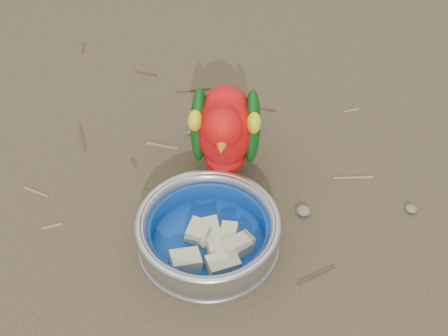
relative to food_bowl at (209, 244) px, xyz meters
The scene contains 6 objects.
ground 0.10m from the food_bowl, 162.29° to the right, with size 60.00×60.00×0.00m, color #4C3B29.
food_bowl is the anchor object (origin of this frame).
bowl_wall 0.03m from the food_bowl, ahead, with size 0.21×0.21×0.04m, color #B2B2BA, non-canonical shape.
fruit_wedges 0.02m from the food_bowl, 90.00° to the left, with size 0.12×0.12×0.03m, color #C0B38A, non-canonical shape.
lory_parrot 0.17m from the food_bowl, 112.56° to the left, with size 0.11×0.23×0.19m, color red, non-canonical shape.
ground_debris 0.16m from the food_bowl, 154.33° to the left, with size 0.90×0.80×0.01m, color olive, non-canonical shape.
Camera 1 is at (0.42, -0.44, 0.74)m, focal length 50.00 mm.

